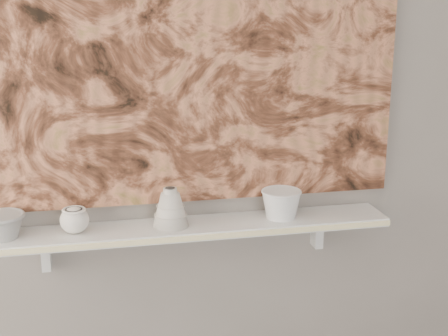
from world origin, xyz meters
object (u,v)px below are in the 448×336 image
object	(u,v)px
bowl_grey	(3,226)
bell_vessel	(170,207)
shelf	(190,228)
painting	(183,42)
bowl_white	(281,204)
cup_cream	(74,220)

from	to	relation	value
bowl_grey	bell_vessel	size ratio (longest dim) A/B	1.09
bell_vessel	bowl_grey	bearing A→B (deg)	180.00
shelf	painting	xyz separation A→B (m)	(0.00, 0.08, 0.62)
shelf	bowl_white	world-z (taller)	bowl_white
shelf	bell_vessel	bearing A→B (deg)	180.00
painting	bell_vessel	world-z (taller)	painting
cup_cream	painting	bearing A→B (deg)	11.82
bowl_grey	cup_cream	size ratio (longest dim) A/B	1.53
bowl_grey	bell_vessel	bearing A→B (deg)	0.00
shelf	painting	world-z (taller)	painting
cup_cream	bowl_grey	bearing A→B (deg)	180.00
shelf	bowl_grey	bearing A→B (deg)	180.00
painting	bowl_white	distance (m)	0.65
painting	bell_vessel	size ratio (longest dim) A/B	11.11
painting	bowl_white	xyz separation A→B (m)	(0.33, -0.08, -0.56)
bell_vessel	cup_cream	bearing A→B (deg)	180.00
shelf	bell_vessel	xyz separation A→B (m)	(-0.07, 0.00, 0.08)
bowl_grey	bell_vessel	distance (m)	0.55
shelf	cup_cream	world-z (taller)	cup_cream
shelf	bowl_grey	size ratio (longest dim) A/B	9.49
shelf	bowl_white	xyz separation A→B (m)	(0.33, 0.00, 0.07)
bowl_grey	cup_cream	distance (m)	0.23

